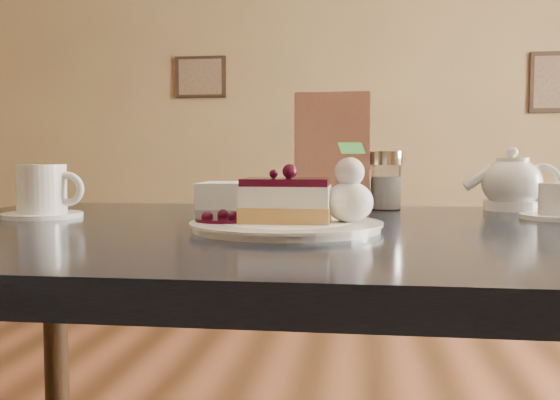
# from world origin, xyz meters

# --- Properties ---
(main_table) EXTENTS (1.31, 0.88, 0.82)m
(main_table) POSITION_xyz_m (-0.04, -0.04, 0.73)
(main_table) COLOR black
(main_table) RESTS_ON ground
(dessert_plate) EXTENTS (0.28, 0.28, 0.01)m
(dessert_plate) POSITION_xyz_m (-0.04, -0.09, 0.82)
(dessert_plate) COLOR white
(dessert_plate) RESTS_ON main_table
(cheesecake_slice) EXTENTS (0.13, 0.09, 0.07)m
(cheesecake_slice) POSITION_xyz_m (-0.04, -0.09, 0.86)
(cheesecake_slice) COLOR tan
(cheesecake_slice) RESTS_ON dessert_plate
(whipped_cream) EXTENTS (0.07, 0.07, 0.06)m
(whipped_cream) POSITION_xyz_m (0.06, -0.08, 0.86)
(whipped_cream) COLOR white
(whipped_cream) RESTS_ON dessert_plate
(berry_sauce) EXTENTS (0.09, 0.09, 0.01)m
(berry_sauce) POSITION_xyz_m (-0.13, -0.10, 0.83)
(berry_sauce) COLOR #4A0A21
(berry_sauce) RESTS_ON dessert_plate
(coffee_set) EXTENTS (0.15, 0.14, 0.10)m
(coffee_set) POSITION_xyz_m (-0.49, 0.05, 0.86)
(coffee_set) COLOR white
(coffee_set) RESTS_ON main_table
(tea_set) EXTENTS (0.22, 0.30, 0.11)m
(tea_set) POSITION_xyz_m (0.38, 0.28, 0.87)
(tea_set) COLOR white
(tea_set) RESTS_ON main_table
(menu_card) EXTENTS (0.15, 0.03, 0.24)m
(menu_card) POSITION_xyz_m (0.01, 0.28, 0.94)
(menu_card) COLOR beige
(menu_card) RESTS_ON main_table
(sugar_shaker) EXTENTS (0.07, 0.07, 0.12)m
(sugar_shaker) POSITION_xyz_m (0.12, 0.28, 0.88)
(sugar_shaker) COLOR white
(sugar_shaker) RESTS_ON main_table
(napkin_stack) EXTENTS (0.13, 0.13, 0.05)m
(napkin_stack) POSITION_xyz_m (-0.20, 0.29, 0.85)
(napkin_stack) COLOR white
(napkin_stack) RESTS_ON main_table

